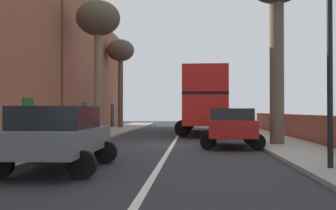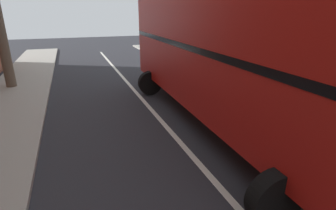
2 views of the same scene
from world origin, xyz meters
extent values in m
plane|color=#28282D|center=(0.00, 0.00, 0.00)|extent=(84.00, 84.00, 0.00)
cube|color=silver|center=(0.00, 0.00, 0.00)|extent=(0.16, 54.00, 0.01)
cube|color=#9E998E|center=(-4.90, 0.00, 0.06)|extent=(2.60, 60.00, 0.12)
cube|color=#9E998E|center=(4.90, 0.00, 0.06)|extent=(2.60, 60.00, 0.12)
cube|color=#194C23|center=(-6.47, 0.00, 1.05)|extent=(0.08, 1.10, 2.10)
cube|color=brown|center=(-8.50, 9.60, 5.05)|extent=(4.00, 9.22, 10.11)
cube|color=#194C23|center=(-6.47, 9.60, 1.05)|extent=(0.08, 1.10, 2.10)
cube|color=brown|center=(-8.50, 19.20, 4.39)|extent=(4.00, 9.22, 8.79)
cube|color=black|center=(-6.47, 19.20, 1.05)|extent=(0.08, 1.10, 2.10)
cube|color=brown|center=(6.45, 0.00, 0.66)|extent=(0.36, 54.00, 1.33)
cube|color=red|center=(1.70, 9.65, 1.55)|extent=(2.77, 11.44, 1.70)
cube|color=black|center=(1.70, 9.65, 2.48)|extent=(2.79, 11.33, 0.16)
cube|color=red|center=(1.70, 9.65, 3.31)|extent=(2.77, 11.44, 1.50)
cube|color=black|center=(1.83, 15.32, 1.64)|extent=(2.20, 0.11, 1.19)
cylinder|color=black|center=(0.51, 13.55, 0.50)|extent=(1.01, 0.32, 1.00)
cylinder|color=black|center=(3.07, 13.49, 0.50)|extent=(1.01, 0.32, 1.00)
cylinder|color=black|center=(0.33, 5.81, 0.50)|extent=(1.01, 0.32, 1.00)
cylinder|color=black|center=(2.89, 5.75, 0.50)|extent=(1.01, 0.32, 1.00)
cube|color=#AD1919|center=(2.50, -0.61, 0.81)|extent=(2.00, 4.32, 0.67)
cube|color=black|center=(2.49, -0.82, 1.38)|extent=(1.78, 2.40, 0.47)
cylinder|color=black|center=(1.61, 0.74, 0.32)|extent=(0.65, 0.24, 0.64)
cylinder|color=black|center=(3.49, 0.67, 0.32)|extent=(0.65, 0.24, 0.64)
cylinder|color=black|center=(1.51, -1.89, 0.32)|extent=(0.65, 0.24, 0.64)
cylinder|color=black|center=(3.39, -1.96, 0.32)|extent=(0.65, 0.24, 0.64)
cube|color=slate|center=(-2.50, -7.64, 0.78)|extent=(1.92, 4.43, 0.59)
cube|color=black|center=(-2.50, -7.86, 1.35)|extent=(1.73, 2.45, 0.56)
cylinder|color=black|center=(-3.46, -6.30, 0.32)|extent=(0.64, 0.23, 0.64)
cylinder|color=black|center=(-1.59, -6.26, 0.32)|extent=(0.64, 0.23, 0.64)
cylinder|color=black|center=(-1.54, -8.98, 0.32)|extent=(0.64, 0.23, 0.64)
cylinder|color=brown|center=(-5.27, 16.62, 3.17)|extent=(0.44, 0.44, 6.11)
ellipsoid|color=#4C4233|center=(-5.27, 16.62, 6.69)|extent=(2.32, 2.32, 1.85)
cylinder|color=#7A6B56|center=(-4.55, 5.29, 3.24)|extent=(0.43, 0.43, 6.25)
ellipsoid|color=#4C4233|center=(-4.55, 5.29, 6.87)|extent=(2.54, 2.54, 2.00)
cylinder|color=brown|center=(4.51, -0.14, 3.41)|extent=(0.61, 0.61, 6.57)
cylinder|color=black|center=(4.30, -7.63, 3.12)|extent=(0.14, 0.14, 6.00)
camera|label=1|loc=(0.93, -17.96, 1.52)|focal=43.85mm
camera|label=2|loc=(-2.55, 3.14, 3.40)|focal=27.85mm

